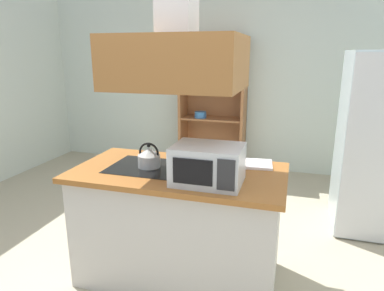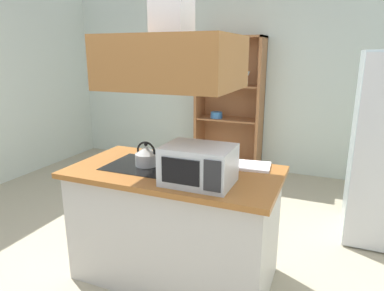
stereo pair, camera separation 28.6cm
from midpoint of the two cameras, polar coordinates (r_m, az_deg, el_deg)
The scene contains 9 objects.
ground_plane at distance 2.98m, azimuth -8.11°, elevation -20.87°, with size 7.80×7.80×0.00m, color tan.
wall_back at distance 5.30m, azimuth 5.15°, elevation 10.78°, with size 6.00×0.12×2.70m, color silver.
kitchen_island at distance 2.75m, azimuth -5.20°, elevation -12.95°, with size 1.58×0.84×0.90m.
range_hood at distance 2.43m, azimuth -5.97°, elevation 16.05°, with size 0.90×0.70×1.20m.
dish_cabinet at distance 5.20m, azimuth 1.96°, elevation 5.56°, with size 0.97×0.40×1.98m.
kettle at distance 2.64m, azimuth -10.25°, elevation -1.94°, with size 0.17×0.17×0.19m.
cutting_board at distance 2.70m, azimuth 6.63°, elevation -3.07°, with size 0.34×0.24×0.02m, color white.
microwave at distance 2.28m, azimuth -0.94°, elevation -3.22°, with size 0.46×0.35×0.26m.
wine_glass_on_counter at distance 2.59m, azimuth -3.62°, elevation -0.43°, with size 0.08×0.08×0.21m.
Camera 1 is at (0.93, -2.22, 1.75)m, focal length 32.06 mm.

